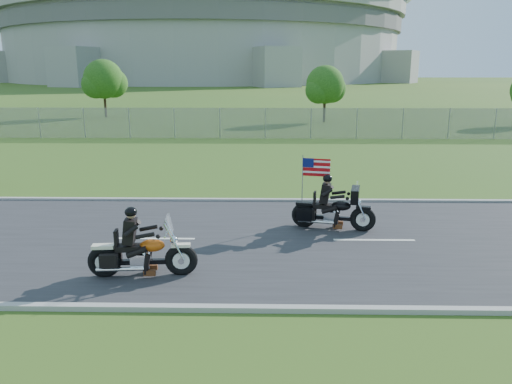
{
  "coord_description": "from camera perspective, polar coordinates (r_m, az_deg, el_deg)",
  "views": [
    {
      "loc": [
        1.03,
        -12.89,
        4.63
      ],
      "look_at": [
        0.78,
        0.0,
        1.38
      ],
      "focal_mm": 35.0,
      "sensor_mm": 36.0,
      "label": 1
    }
  ],
  "objects": [
    {
      "name": "fence",
      "position": [
        33.63,
        -9.3,
        7.79
      ],
      "size": [
        60.0,
        0.03,
        2.0
      ],
      "primitive_type": "cube",
      "color": "gray",
      "rests_on": "ground"
    },
    {
      "name": "stadium",
      "position": [
        184.42,
        -5.69,
        17.5
      ],
      "size": [
        140.4,
        140.4,
        29.2
      ],
      "color": "#A3A099",
      "rests_on": "ground"
    },
    {
      "name": "curb_north",
      "position": [
        17.58,
        -2.29,
        -0.95
      ],
      "size": [
        120.0,
        0.18,
        0.12
      ],
      "primitive_type": "cube",
      "color": "#9E9B93",
      "rests_on": "ground"
    },
    {
      "name": "road",
      "position": [
        13.73,
        -3.28,
        -5.48
      ],
      "size": [
        120.0,
        8.0,
        0.04
      ],
      "primitive_type": "cube",
      "color": "#28282B",
      "rests_on": "ground"
    },
    {
      "name": "ground",
      "position": [
        13.73,
        -3.28,
        -5.56
      ],
      "size": [
        420.0,
        420.0,
        0.0
      ],
      "primitive_type": "plane",
      "color": "#234916",
      "rests_on": "ground"
    },
    {
      "name": "motorcycle_lead",
      "position": [
        11.56,
        -13.03,
        -7.03
      ],
      "size": [
        2.47,
        0.71,
        1.66
      ],
      "rotation": [
        0.0,
        0.0,
        0.08
      ],
      "color": "black",
      "rests_on": "ground"
    },
    {
      "name": "tree_fence_near",
      "position": [
        43.25,
        7.95,
        11.84
      ],
      "size": [
        3.52,
        3.28,
        4.75
      ],
      "color": "#382316",
      "rests_on": "ground"
    },
    {
      "name": "tree_fence_mid",
      "position": [
        49.28,
        -16.96,
        12.03
      ],
      "size": [
        3.96,
        3.69,
        5.3
      ],
      "color": "#382316",
      "rests_on": "ground"
    },
    {
      "name": "motorcycle_follow",
      "position": [
        14.61,
        8.79,
        -2.18
      ],
      "size": [
        2.42,
        1.02,
        2.04
      ],
      "rotation": [
        0.0,
        0.0,
        -0.22
      ],
      "color": "black",
      "rests_on": "ground"
    },
    {
      "name": "curb_south",
      "position": [
        10.01,
        -5.07,
        -13.13
      ],
      "size": [
        120.0,
        0.18,
        0.12
      ],
      "primitive_type": "cube",
      "color": "#9E9B93",
      "rests_on": "ground"
    }
  ]
}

